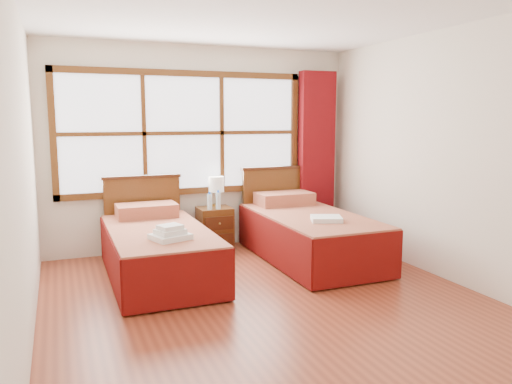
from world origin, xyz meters
name	(u,v)px	position (x,y,z in m)	size (l,w,h in m)	color
floor	(271,303)	(0.00, 0.00, 0.00)	(4.50, 4.50, 0.00)	brown
ceiling	(272,9)	(0.00, 0.00, 2.60)	(4.50, 4.50, 0.00)	white
wall_back	(202,148)	(0.00, 2.25, 1.30)	(4.00, 4.00, 0.00)	silver
wall_left	(22,171)	(-2.00, 0.00, 1.30)	(4.50, 4.50, 0.00)	silver
wall_right	(449,156)	(2.00, 0.00, 1.30)	(4.50, 4.50, 0.00)	silver
window	(184,133)	(-0.25, 2.21, 1.50)	(3.16, 0.06, 1.56)	white
curtain	(316,156)	(1.60, 2.11, 1.17)	(0.50, 0.16, 2.30)	maroon
bed_left	(158,248)	(-0.81, 1.20, 0.30)	(1.02, 2.04, 0.99)	#3D1D0C
bed_right	(308,233)	(1.00, 1.20, 0.32)	(1.07, 2.09, 1.04)	#3D1D0C
nightstand	(215,229)	(0.08, 1.99, 0.28)	(0.42, 0.41, 0.55)	#573013
towels_left	(170,234)	(-0.78, 0.63, 0.59)	(0.41, 0.39, 0.14)	white
towels_right	(326,219)	(0.99, 0.73, 0.58)	(0.41, 0.39, 0.05)	white
lamp	(216,185)	(0.14, 2.12, 0.83)	(0.20, 0.20, 0.38)	gold
bottle_near	(210,202)	(-0.02, 1.89, 0.66)	(0.06, 0.06, 0.22)	#C4ECFC
bottle_far	(218,200)	(0.10, 1.89, 0.66)	(0.06, 0.06, 0.24)	#C4ECFC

